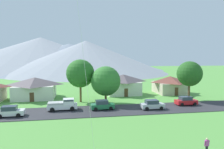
# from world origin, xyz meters

# --- Properties ---
(road_strip) EXTENTS (160.00, 7.99, 0.08)m
(road_strip) POSITION_xyz_m (0.00, 30.40, 0.04)
(road_strip) COLOR #2D2D33
(road_strip) RESTS_ON ground
(mountain_central_ridge) EXTENTS (139.86, 139.86, 24.34)m
(mountain_central_ridge) POSITION_xyz_m (-30.01, 162.09, 12.17)
(mountain_central_ridge) COLOR #8E939E
(mountain_central_ridge) RESTS_ON ground
(mountain_east_ridge) EXTENTS (96.75, 96.75, 19.20)m
(mountain_east_ridge) POSITION_xyz_m (2.12, 121.81, 9.60)
(mountain_east_ridge) COLOR #8E939E
(mountain_east_ridge) RESTS_ON ground
(mountain_far_east_ridge) EXTENTS (137.25, 137.25, 19.20)m
(mountain_far_east_ridge) POSITION_xyz_m (-8.53, 154.10, 9.60)
(mountain_far_east_ridge) COLOR gray
(mountain_far_east_ridge) RESTS_ON ground
(house_leftmost) EXTENTS (7.86, 8.09, 4.47)m
(house_leftmost) POSITION_xyz_m (20.22, 45.64, 2.31)
(house_leftmost) COLOR beige
(house_leftmost) RESTS_ON ground
(house_left_center) EXTENTS (8.78, 6.53, 5.13)m
(house_left_center) POSITION_xyz_m (7.58, 45.52, 2.66)
(house_left_center) COLOR silver
(house_left_center) RESTS_ON ground
(house_right_center) EXTENTS (9.48, 8.48, 4.85)m
(house_right_center) POSITION_xyz_m (-13.54, 44.38, 2.51)
(house_right_center) COLOR silver
(house_right_center) RESTS_ON ground
(tree_near_left) EXTENTS (5.44, 5.44, 8.61)m
(tree_near_left) POSITION_xyz_m (20.10, 35.95, 5.88)
(tree_near_left) COLOR brown
(tree_near_left) RESTS_ON ground
(tree_left_of_center) EXTENTS (5.91, 5.91, 9.04)m
(tree_left_of_center) POSITION_xyz_m (-3.30, 38.49, 6.07)
(tree_left_of_center) COLOR brown
(tree_left_of_center) RESTS_ON ground
(tree_center) EXTENTS (6.02, 6.02, 7.68)m
(tree_center) POSITION_xyz_m (1.71, 35.95, 4.67)
(tree_center) COLOR brown
(tree_center) RESTS_ON ground
(parked_car_white_west_end) EXTENTS (4.27, 2.21, 1.68)m
(parked_car_white_west_end) POSITION_xyz_m (-14.67, 29.25, 0.87)
(parked_car_white_west_end) COLOR white
(parked_car_white_west_end) RESTS_ON road_strip
(parked_car_green_mid_west) EXTENTS (4.28, 2.23, 1.68)m
(parked_car_green_mid_west) POSITION_xyz_m (0.37, 31.14, 0.87)
(parked_car_green_mid_west) COLOR #237042
(parked_car_green_mid_west) RESTS_ON road_strip
(parked_car_red_mid_east) EXTENTS (4.23, 2.14, 1.68)m
(parked_car_red_mid_east) POSITION_xyz_m (17.10, 31.81, 0.87)
(parked_car_red_mid_east) COLOR red
(parked_car_red_mid_east) RESTS_ON road_strip
(parked_car_silver_east_end) EXTENTS (4.20, 2.08, 1.68)m
(parked_car_silver_east_end) POSITION_xyz_m (9.36, 29.84, 0.87)
(parked_car_silver_east_end) COLOR #B7BCC1
(parked_car_silver_east_end) RESTS_ON road_strip
(pickup_truck_white_west_side) EXTENTS (5.27, 2.47, 1.99)m
(pickup_truck_white_west_side) POSITION_xyz_m (-6.56, 31.94, 1.06)
(pickup_truck_white_west_side) COLOR white
(pickup_truck_white_west_side) RESTS_ON road_strip
(watcher_person) EXTENTS (0.56, 0.24, 1.68)m
(watcher_person) POSITION_xyz_m (8.25, 12.04, 0.88)
(watcher_person) COLOR black
(watcher_person) RESTS_ON ground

